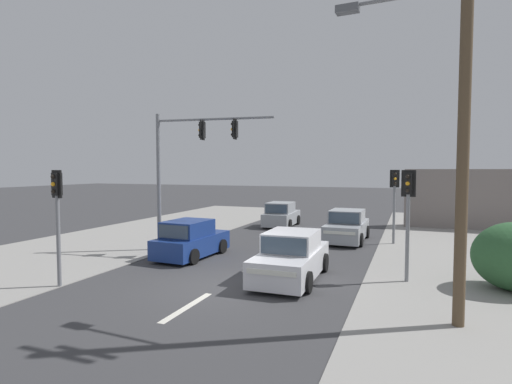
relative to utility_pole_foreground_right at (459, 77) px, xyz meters
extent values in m
plane|color=#3A3A3D|center=(-6.31, 0.87, -5.61)|extent=(140.00, 140.00, 0.00)
cube|color=silver|center=(-6.31, -1.13, -5.61)|extent=(0.20, 2.40, 0.01)
cube|color=silver|center=(-6.31, 3.87, -5.61)|extent=(0.20, 2.40, 0.01)
cube|color=silver|center=(-6.31, 8.87, -5.61)|extent=(0.20, 2.40, 0.01)
cube|color=gray|center=(-14.81, 4.87, -5.60)|extent=(8.00, 40.00, 0.02)
cylinder|color=brown|center=(0.13, -0.01, -0.37)|extent=(0.26, 0.26, 10.49)
cube|color=#595B60|center=(-2.47, 0.11, 1.87)|extent=(0.57, 0.31, 0.18)
cylinder|color=slate|center=(-11.32, 4.87, -2.61)|extent=(0.18, 0.18, 6.00)
cylinder|color=slate|center=(-8.74, 5.17, 0.09)|extent=(5.18, 0.70, 0.11)
cube|color=black|center=(-9.25, 5.11, -0.36)|extent=(0.23, 0.28, 0.68)
cube|color=black|center=(-9.25, 5.11, -0.36)|extent=(0.09, 0.44, 0.84)
sphere|color=black|center=(-9.37, 5.09, -0.14)|extent=(0.13, 0.13, 0.13)
sphere|color=orange|center=(-9.37, 5.09, -0.36)|extent=(0.13, 0.13, 0.13)
sphere|color=black|center=(-9.37, 5.09, -0.58)|extent=(0.13, 0.13, 0.13)
cube|color=black|center=(-7.81, 5.27, -0.36)|extent=(0.23, 0.28, 0.68)
cube|color=black|center=(-7.81, 5.27, -0.36)|extent=(0.09, 0.44, 0.84)
sphere|color=black|center=(-7.92, 5.26, -0.14)|extent=(0.13, 0.13, 0.13)
sphere|color=orange|center=(-7.92, 5.26, -0.36)|extent=(0.13, 0.13, 0.13)
sphere|color=black|center=(-7.92, 5.26, -0.58)|extent=(0.13, 0.13, 0.13)
cylinder|color=slate|center=(-1.01, 3.42, -4.21)|extent=(0.12, 0.12, 2.80)
cube|color=black|center=(-1.01, 3.42, -2.47)|extent=(0.30, 0.26, 0.68)
cube|color=black|center=(-1.01, 3.42, -2.47)|extent=(0.44, 0.15, 0.84)
sphere|color=black|center=(-1.04, 3.30, -2.25)|extent=(0.13, 0.13, 0.13)
sphere|color=orange|center=(-1.04, 3.30, -2.47)|extent=(0.13, 0.13, 0.13)
sphere|color=black|center=(-1.04, 3.30, -2.69)|extent=(0.13, 0.13, 0.13)
cylinder|color=slate|center=(-10.87, -0.98, -4.21)|extent=(0.12, 0.12, 2.80)
cube|color=black|center=(-10.87, -0.98, -2.47)|extent=(0.29, 0.24, 0.68)
cube|color=black|center=(-10.87, -0.98, -2.47)|extent=(0.44, 0.11, 0.84)
sphere|color=black|center=(-10.89, -1.09, -2.25)|extent=(0.13, 0.13, 0.13)
sphere|color=orange|center=(-10.89, -1.09, -2.47)|extent=(0.13, 0.13, 0.13)
sphere|color=black|center=(-10.89, -1.09, -2.69)|extent=(0.13, 0.13, 0.13)
cylinder|color=slate|center=(-1.66, 10.10, -4.21)|extent=(0.12, 0.12, 2.80)
cube|color=black|center=(-1.66, 10.10, -2.47)|extent=(0.30, 0.25, 0.68)
cube|color=black|center=(-1.66, 10.10, -2.47)|extent=(0.44, 0.14, 0.84)
sphere|color=black|center=(-1.63, 9.99, -2.25)|extent=(0.13, 0.13, 0.13)
sphere|color=orange|center=(-1.63, 9.99, -2.47)|extent=(0.13, 0.13, 0.13)
sphere|color=black|center=(-1.63, 9.99, -2.69)|extent=(0.13, 0.13, 0.13)
cube|color=#A3A8AD|center=(-3.88, 10.14, -5.07)|extent=(1.75, 4.22, 0.80)
cube|color=#A3A8AD|center=(-3.88, 10.19, -4.36)|extent=(1.58, 1.92, 0.62)
cube|color=#384756|center=(-3.90, 9.22, -4.36)|extent=(1.44, 0.08, 0.53)
cube|color=#384756|center=(-3.87, 11.16, -4.36)|extent=(1.40, 0.08, 0.50)
cube|color=white|center=(-3.91, 8.02, -4.89)|extent=(1.45, 0.06, 0.14)
cylinder|color=black|center=(-3.05, 8.83, -5.29)|extent=(0.20, 0.64, 0.64)
cylinder|color=black|center=(-4.75, 8.85, -5.29)|extent=(0.20, 0.64, 0.64)
cylinder|color=black|center=(-3.02, 11.43, -5.29)|extent=(0.20, 0.64, 0.64)
cylinder|color=black|center=(-4.72, 11.45, -5.29)|extent=(0.20, 0.64, 0.64)
cube|color=silver|center=(-4.54, 2.44, -5.07)|extent=(1.77, 4.23, 0.80)
cube|color=silver|center=(-4.54, 2.49, -4.36)|extent=(1.59, 1.93, 0.62)
cube|color=#384756|center=(-4.52, 1.52, -4.36)|extent=(1.44, 0.08, 0.53)
cube|color=#384756|center=(-4.55, 3.46, -4.36)|extent=(1.40, 0.08, 0.50)
cube|color=white|center=(-4.50, 0.32, -4.89)|extent=(1.45, 0.06, 0.14)
cylinder|color=black|center=(-3.66, 1.15, -5.29)|extent=(0.20, 0.64, 0.64)
cylinder|color=black|center=(-5.36, 1.13, -5.29)|extent=(0.20, 0.64, 0.64)
cylinder|color=black|center=(-3.71, 3.76, -5.29)|extent=(0.20, 0.64, 0.64)
cylinder|color=black|center=(-5.41, 3.73, -5.29)|extent=(0.20, 0.64, 0.64)
cube|color=navy|center=(-9.26, 4.16, -5.11)|extent=(1.77, 3.67, 0.76)
cube|color=navy|center=(-9.27, 3.86, -4.41)|extent=(1.57, 1.97, 0.64)
cube|color=#384756|center=(-9.23, 4.83, -4.41)|extent=(1.36, 0.13, 0.54)
cube|color=#384756|center=(-9.32, 2.89, -4.41)|extent=(1.33, 0.12, 0.51)
cube|color=white|center=(-9.17, 5.98, -4.93)|extent=(1.36, 0.11, 0.14)
cylinder|color=black|center=(-10.00, 5.32, -5.31)|extent=(0.21, 0.61, 0.60)
cylinder|color=black|center=(-8.40, 5.24, -5.31)|extent=(0.21, 0.61, 0.60)
cylinder|color=black|center=(-10.11, 3.09, -5.31)|extent=(0.21, 0.61, 0.60)
cylinder|color=black|center=(-8.51, 3.01, -5.31)|extent=(0.21, 0.61, 0.60)
cube|color=#A3A8AD|center=(-8.50, 13.95, -5.11)|extent=(1.74, 3.66, 0.76)
cube|color=#A3A8AD|center=(-8.49, 13.65, -4.41)|extent=(1.55, 1.95, 0.64)
cube|color=#384756|center=(-8.53, 14.62, -4.41)|extent=(1.36, 0.11, 0.54)
cube|color=#384756|center=(-8.46, 12.68, -4.41)|extent=(1.33, 0.11, 0.51)
cube|color=white|center=(-8.57, 15.77, -4.93)|extent=(1.36, 0.09, 0.14)
cylinder|color=black|center=(-9.35, 15.03, -5.31)|extent=(0.20, 0.61, 0.60)
cylinder|color=black|center=(-7.75, 15.09, -5.31)|extent=(0.20, 0.61, 0.60)
cylinder|color=black|center=(-9.26, 12.80, -5.31)|extent=(0.20, 0.61, 0.60)
cylinder|color=black|center=(-7.66, 12.86, -5.31)|extent=(0.20, 0.61, 0.60)
camera|label=1|loc=(-0.95, -9.97, -2.04)|focal=28.00mm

